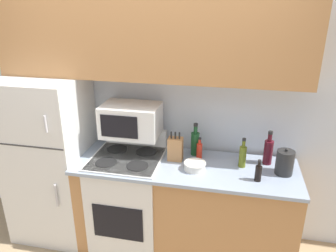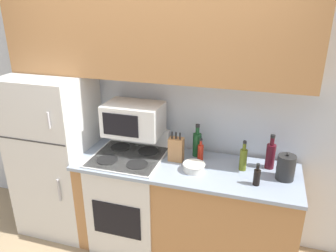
# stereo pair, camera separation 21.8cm
# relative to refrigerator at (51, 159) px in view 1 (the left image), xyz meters

# --- Properties ---
(wall_back) EXTENTS (8.00, 0.05, 2.55)m
(wall_back) POSITION_rel_refrigerator_xyz_m (0.95, 0.35, 0.48)
(wall_back) COLOR silver
(wall_back) RESTS_ON ground_plane
(lower_cabinets) EXTENTS (1.89, 0.65, 0.90)m
(lower_cabinets) POSITION_rel_refrigerator_xyz_m (1.30, -0.02, -0.34)
(lower_cabinets) COLOR #B27A47
(lower_cabinets) RESTS_ON ground_plane
(refrigerator) EXTENTS (0.71, 0.66, 1.58)m
(refrigerator) POSITION_rel_refrigerator_xyz_m (0.00, 0.00, 0.00)
(refrigerator) COLOR silver
(refrigerator) RESTS_ON ground_plane
(upper_cabinets) EXTENTS (2.60, 0.34, 0.64)m
(upper_cabinets) POSITION_rel_refrigerator_xyz_m (0.95, 0.16, 1.11)
(upper_cabinets) COLOR #B27A47
(upper_cabinets) RESTS_ON refrigerator
(stove) EXTENTS (0.62, 0.63, 1.07)m
(stove) POSITION_rel_refrigerator_xyz_m (0.78, -0.03, -0.32)
(stove) COLOR silver
(stove) RESTS_ON ground_plane
(microwave) EXTENTS (0.51, 0.35, 0.28)m
(microwave) POSITION_rel_refrigerator_xyz_m (0.79, 0.10, 0.42)
(microwave) COLOR silver
(microwave) RESTS_ON stove
(knife_block) EXTENTS (0.13, 0.09, 0.27)m
(knife_block) POSITION_rel_refrigerator_xyz_m (1.20, 0.04, 0.21)
(knife_block) COLOR #B27A47
(knife_block) RESTS_ON lower_cabinets
(bowl) EXTENTS (0.19, 0.19, 0.07)m
(bowl) POSITION_rel_refrigerator_xyz_m (1.39, -0.09, 0.14)
(bowl) COLOR silver
(bowl) RESTS_ON lower_cabinets
(bottle_wine_red) EXTENTS (0.08, 0.08, 0.30)m
(bottle_wine_red) POSITION_rel_refrigerator_xyz_m (1.98, 0.14, 0.22)
(bottle_wine_red) COLOR #470F19
(bottle_wine_red) RESTS_ON lower_cabinets
(bottle_olive_oil) EXTENTS (0.06, 0.06, 0.26)m
(bottle_olive_oil) POSITION_rel_refrigerator_xyz_m (1.77, 0.04, 0.21)
(bottle_olive_oil) COLOR #5B6619
(bottle_olive_oil) RESTS_ON lower_cabinets
(bottle_wine_green) EXTENTS (0.08, 0.08, 0.30)m
(bottle_wine_green) POSITION_rel_refrigerator_xyz_m (1.35, 0.18, 0.22)
(bottle_wine_green) COLOR #194C23
(bottle_wine_green) RESTS_ON lower_cabinets
(bottle_hot_sauce) EXTENTS (0.05, 0.05, 0.20)m
(bottle_hot_sauce) POSITION_rel_refrigerator_xyz_m (1.40, 0.11, 0.18)
(bottle_hot_sauce) COLOR red
(bottle_hot_sauce) RESTS_ON lower_cabinets
(bottle_soy_sauce) EXTENTS (0.05, 0.05, 0.18)m
(bottle_soy_sauce) POSITION_rel_refrigerator_xyz_m (1.89, -0.17, 0.17)
(bottle_soy_sauce) COLOR black
(bottle_soy_sauce) RESTS_ON lower_cabinets
(kettle) EXTENTS (0.14, 0.14, 0.23)m
(kettle) POSITION_rel_refrigerator_xyz_m (2.10, -0.01, 0.20)
(kettle) COLOR black
(kettle) RESTS_ON lower_cabinets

